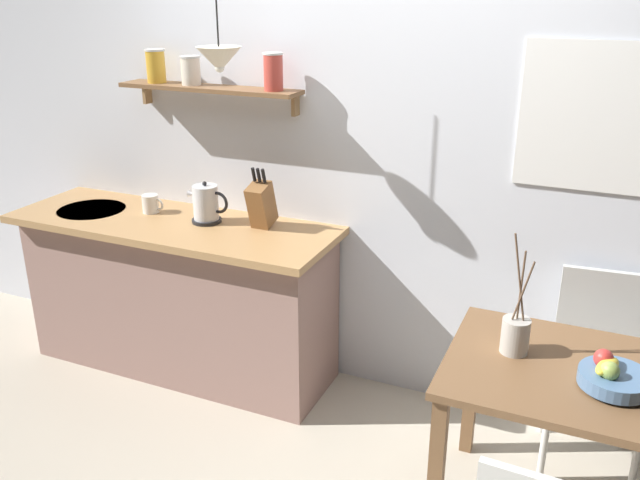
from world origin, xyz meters
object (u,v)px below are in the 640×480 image
(knife_block, at_px, (261,204))
(coffee_mug_by_sink, at_px, (151,204))
(electric_kettle, at_px, (206,204))
(pendant_lamp, at_px, (219,59))
(twig_vase, at_px, (515,334))
(dining_chair_far, at_px, (597,361))
(fruit_bowl, at_px, (613,376))
(dining_table, at_px, (575,397))

(knife_block, distance_m, coffee_mug_by_sink, 0.69)
(electric_kettle, xyz_separation_m, pendant_lamp, (0.24, -0.18, 0.78))
(knife_block, relative_size, coffee_mug_by_sink, 2.48)
(twig_vase, height_order, electric_kettle, twig_vase)
(electric_kettle, bearing_deg, dining_chair_far, 1.72)
(fruit_bowl, relative_size, knife_block, 0.79)
(fruit_bowl, bearing_deg, dining_table, 149.03)
(fruit_bowl, relative_size, coffee_mug_by_sink, 1.95)
(dining_table, distance_m, pendant_lamp, 2.07)
(dining_table, relative_size, pendant_lamp, 1.63)
(fruit_bowl, xyz_separation_m, twig_vase, (-0.36, 0.11, 0.03))
(electric_kettle, height_order, coffee_mug_by_sink, electric_kettle)
(dining_table, relative_size, electric_kettle, 4.08)
(dining_table, height_order, pendant_lamp, pendant_lamp)
(dining_table, height_order, coffee_mug_by_sink, coffee_mug_by_sink)
(twig_vase, bearing_deg, dining_table, -10.42)
(dining_table, height_order, dining_chair_far, dining_chair_far)
(twig_vase, xyz_separation_m, coffee_mug_by_sink, (-2.06, 0.43, 0.14))
(twig_vase, bearing_deg, knife_block, 161.54)
(dining_chair_far, relative_size, knife_block, 2.75)
(dining_table, xyz_separation_m, electric_kettle, (-1.94, 0.46, 0.39))
(dining_table, bearing_deg, fruit_bowl, -30.97)
(twig_vase, distance_m, electric_kettle, 1.75)
(twig_vase, xyz_separation_m, electric_kettle, (-1.69, 0.42, 0.19))
(fruit_bowl, relative_size, pendant_lamp, 0.43)
(electric_kettle, xyz_separation_m, coffee_mug_by_sink, (-0.37, 0.01, -0.05))
(knife_block, bearing_deg, pendant_lamp, -106.61)
(coffee_mug_by_sink, distance_m, pendant_lamp, 1.05)
(dining_table, distance_m, dining_chair_far, 0.54)
(dining_chair_far, height_order, electric_kettle, electric_kettle)
(electric_kettle, height_order, pendant_lamp, pendant_lamp)
(dining_chair_far, relative_size, electric_kettle, 3.72)
(pendant_lamp, bearing_deg, twig_vase, -9.18)
(dining_table, height_order, twig_vase, twig_vase)
(twig_vase, relative_size, electric_kettle, 2.08)
(dining_table, bearing_deg, electric_kettle, 166.53)
(dining_chair_far, bearing_deg, coffee_mug_by_sink, -178.80)
(coffee_mug_by_sink, xyz_separation_m, pendant_lamp, (0.62, -0.20, 0.83))
(twig_vase, xyz_separation_m, knife_block, (-1.38, 0.46, 0.22))
(pendant_lamp, bearing_deg, dining_table, -9.36)
(pendant_lamp, bearing_deg, dining_chair_far, 7.91)
(electric_kettle, bearing_deg, knife_block, 7.59)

